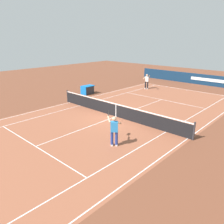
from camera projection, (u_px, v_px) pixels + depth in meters
name	position (u px, v px, depth m)	size (l,w,h in m)	color
ground_plane	(116.00, 117.00, 16.17)	(60.00, 60.00, 0.00)	brown
court_slab	(116.00, 117.00, 16.17)	(24.20, 11.40, 0.00)	#935138
court_line_markings	(116.00, 116.00, 16.17)	(23.85, 11.05, 0.01)	white
tennis_net	(116.00, 110.00, 16.02)	(0.10, 11.70, 1.08)	#2D2D33
stadium_barrier	(202.00, 80.00, 27.06)	(0.26, 17.00, 1.27)	#112D4C
tennis_player_near	(114.00, 129.00, 11.53)	(0.74, 1.10, 1.70)	navy
tennis_player_far	(147.00, 81.00, 24.72)	(0.90, 0.96, 1.70)	black
tennis_ball	(169.00, 127.00, 14.24)	(0.07, 0.07, 0.07)	#CCE01E
equipment_cart_tarped	(88.00, 90.00, 22.62)	(1.25, 0.84, 0.85)	#2D2D33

